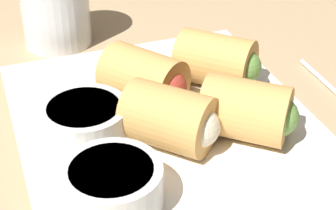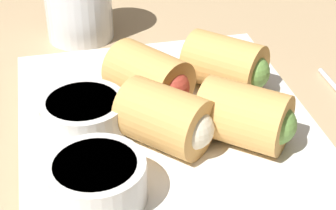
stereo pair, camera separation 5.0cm
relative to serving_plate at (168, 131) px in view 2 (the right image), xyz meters
The scene contains 8 objects.
table_surface 3.95cm from the serving_plate, 34.70° to the left, with size 180.00×140.00×2.00cm.
serving_plate is the anchor object (origin of this frame).
roll_front_left 7.86cm from the serving_plate, 123.87° to the right, with size 8.53×8.75×5.18cm.
roll_front_right 5.12cm from the serving_plate, ahead, with size 8.77×8.32×5.18cm.
roll_back_left 4.44cm from the serving_plate, 169.39° to the left, with size 8.71×8.62×5.18cm.
roll_back_right 9.07cm from the serving_plate, 56.14° to the right, with size 8.65×8.68×5.18cm.
dipping_bowl_near 7.68cm from the serving_plate, 86.56° to the left, with size 7.40×7.40×3.31cm.
dipping_bowl_far 11.04cm from the serving_plate, 138.16° to the left, with size 7.40×7.40×3.31cm.
Camera 2 is at (-42.19, 6.94, 32.27)cm, focal length 60.00 mm.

